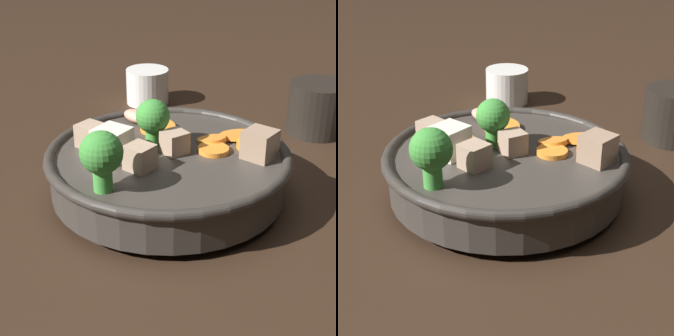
# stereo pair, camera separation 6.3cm
# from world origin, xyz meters

# --- Properties ---
(ground_plane) EXTENTS (3.00, 3.00, 0.00)m
(ground_plane) POSITION_xyz_m (0.00, 0.00, 0.00)
(ground_plane) COLOR black
(stirfry_bowl) EXTENTS (0.28, 0.28, 0.12)m
(stirfry_bowl) POSITION_xyz_m (-0.00, -0.00, 0.04)
(stirfry_bowl) COLOR #38332D
(stirfry_bowl) RESTS_ON ground_plane
(tea_cup) EXTENTS (0.07, 0.07, 0.06)m
(tea_cup) POSITION_xyz_m (-0.14, 0.28, 0.03)
(tea_cup) COLOR white
(tea_cup) RESTS_ON ground_plane
(dark_mug) EXTENTS (0.11, 0.09, 0.07)m
(dark_mug) POSITION_xyz_m (0.14, 0.25, 0.04)
(dark_mug) COLOR black
(dark_mug) RESTS_ON ground_plane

